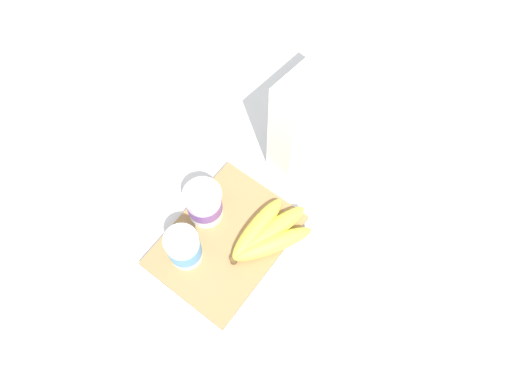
# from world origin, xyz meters

# --- Properties ---
(ground_plane) EXTENTS (2.40, 2.40, 0.00)m
(ground_plane) POSITION_xyz_m (0.00, 0.00, 0.00)
(ground_plane) COLOR silver
(cutting_board) EXTENTS (0.29, 0.22, 0.02)m
(cutting_board) POSITION_xyz_m (0.00, 0.00, 0.01)
(cutting_board) COLOR #A37A4C
(cutting_board) RESTS_ON ground_plane
(cereal_box) EXTENTS (0.21, 0.09, 0.27)m
(cereal_box) POSITION_xyz_m (0.30, 0.00, 0.14)
(cereal_box) COLOR white
(cereal_box) RESTS_ON ground_plane
(yogurt_cup_front) EXTENTS (0.07, 0.07, 0.09)m
(yogurt_cup_front) POSITION_xyz_m (-0.07, 0.04, 0.06)
(yogurt_cup_front) COLOR white
(yogurt_cup_front) RESTS_ON cutting_board
(yogurt_cup_back) EXTENTS (0.08, 0.08, 0.09)m
(yogurt_cup_back) POSITION_xyz_m (0.02, 0.07, 0.07)
(yogurt_cup_back) COLOR white
(yogurt_cup_back) RESTS_ON cutting_board
(banana_bunch) EXTENTS (0.19, 0.13, 0.04)m
(banana_bunch) POSITION_xyz_m (0.05, -0.07, 0.04)
(banana_bunch) COLOR yellow
(banana_bunch) RESTS_ON cutting_board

